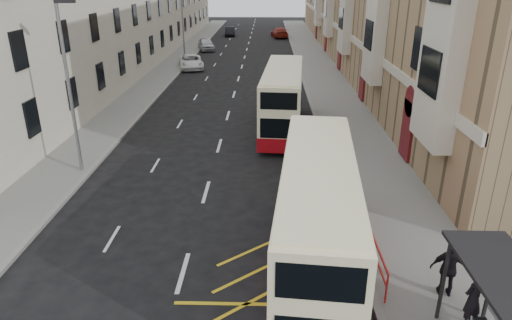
{
  "coord_description": "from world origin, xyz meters",
  "views": [
    {
      "loc": [
        2.73,
        -8.43,
        9.12
      ],
      "look_at": [
        2.29,
        8.94,
        2.01
      ],
      "focal_mm": 32.0,
      "sensor_mm": 36.0,
      "label": 1
    }
  ],
  "objects_px": {
    "car_dark": "(230,31)",
    "pedestrian_far": "(449,269)",
    "white_van": "(191,62)",
    "street_lamp_far": "(183,19)",
    "double_decker_rear": "(283,99)",
    "double_decker_front": "(317,217)",
    "car_red": "(279,33)",
    "pedestrian_near": "(473,299)",
    "car_silver": "(206,44)",
    "street_lamp_near": "(69,80)"
  },
  "relations": [
    {
      "from": "double_decker_rear",
      "to": "car_dark",
      "type": "bearing_deg",
      "value": 102.86
    },
    {
      "from": "street_lamp_near",
      "to": "car_red",
      "type": "xyz_separation_m",
      "value": [
        10.86,
        51.97,
        -3.88
      ]
    },
    {
      "from": "pedestrian_near",
      "to": "car_dark",
      "type": "height_order",
      "value": "pedestrian_near"
    },
    {
      "from": "white_van",
      "to": "car_dark",
      "type": "distance_m",
      "value": 27.09
    },
    {
      "from": "car_silver",
      "to": "car_dark",
      "type": "xyz_separation_m",
      "value": [
        1.86,
        14.72,
        -0.09
      ]
    },
    {
      "from": "street_lamp_near",
      "to": "pedestrian_near",
      "type": "height_order",
      "value": "street_lamp_near"
    },
    {
      "from": "pedestrian_near",
      "to": "car_silver",
      "type": "xyz_separation_m",
      "value": [
        -13.52,
        49.48,
        -0.23
      ]
    },
    {
      "from": "double_decker_front",
      "to": "car_red",
      "type": "height_order",
      "value": "double_decker_front"
    },
    {
      "from": "street_lamp_near",
      "to": "white_van",
      "type": "distance_m",
      "value": 27.13
    },
    {
      "from": "street_lamp_near",
      "to": "street_lamp_far",
      "type": "distance_m",
      "value": 30.0
    },
    {
      "from": "car_dark",
      "to": "street_lamp_near",
      "type": "bearing_deg",
      "value": -99.34
    },
    {
      "from": "double_decker_rear",
      "to": "pedestrian_far",
      "type": "distance_m",
      "value": 16.65
    },
    {
      "from": "double_decker_front",
      "to": "double_decker_rear",
      "type": "height_order",
      "value": "double_decker_front"
    },
    {
      "from": "car_dark",
      "to": "pedestrian_near",
      "type": "bearing_deg",
      "value": -85.85
    },
    {
      "from": "street_lamp_far",
      "to": "car_red",
      "type": "bearing_deg",
      "value": 63.69
    },
    {
      "from": "pedestrian_far",
      "to": "car_red",
      "type": "bearing_deg",
      "value": -74.86
    },
    {
      "from": "street_lamp_far",
      "to": "white_van",
      "type": "height_order",
      "value": "street_lamp_far"
    },
    {
      "from": "car_silver",
      "to": "car_red",
      "type": "xyz_separation_m",
      "value": [
        9.71,
        12.84,
        -0.02
      ]
    },
    {
      "from": "street_lamp_near",
      "to": "white_van",
      "type": "xyz_separation_m",
      "value": [
        1.15,
        26.82,
        -3.94
      ]
    },
    {
      "from": "street_lamp_near",
      "to": "double_decker_front",
      "type": "height_order",
      "value": "street_lamp_near"
    },
    {
      "from": "pedestrian_far",
      "to": "car_red",
      "type": "height_order",
      "value": "pedestrian_far"
    },
    {
      "from": "street_lamp_near",
      "to": "double_decker_rear",
      "type": "distance_m",
      "value": 12.48
    },
    {
      "from": "pedestrian_near",
      "to": "pedestrian_far",
      "type": "bearing_deg",
      "value": -106.38
    },
    {
      "from": "white_van",
      "to": "pedestrian_far",
      "type": "bearing_deg",
      "value": -82.51
    },
    {
      "from": "street_lamp_far",
      "to": "car_silver",
      "type": "height_order",
      "value": "street_lamp_far"
    },
    {
      "from": "double_decker_front",
      "to": "pedestrian_near",
      "type": "xyz_separation_m",
      "value": [
        3.98,
        -2.63,
        -0.98
      ]
    },
    {
      "from": "double_decker_front",
      "to": "double_decker_rear",
      "type": "bearing_deg",
      "value": 98.05
    },
    {
      "from": "car_dark",
      "to": "car_red",
      "type": "bearing_deg",
      "value": -19.62
    },
    {
      "from": "car_dark",
      "to": "double_decker_front",
      "type": "bearing_deg",
      "value": -89.04
    },
    {
      "from": "pedestrian_near",
      "to": "white_van",
      "type": "xyz_separation_m",
      "value": [
        -13.52,
        37.17,
        -0.32
      ]
    },
    {
      "from": "double_decker_front",
      "to": "car_silver",
      "type": "height_order",
      "value": "double_decker_front"
    },
    {
      "from": "street_lamp_far",
      "to": "double_decker_rear",
      "type": "relative_size",
      "value": 0.81
    },
    {
      "from": "car_dark",
      "to": "pedestrian_far",
      "type": "bearing_deg",
      "value": -85.8
    },
    {
      "from": "white_van",
      "to": "car_red",
      "type": "relative_size",
      "value": 0.96
    },
    {
      "from": "double_decker_rear",
      "to": "double_decker_front",
      "type": "bearing_deg",
      "value": -83.07
    },
    {
      "from": "street_lamp_near",
      "to": "car_red",
      "type": "bearing_deg",
      "value": 78.2
    },
    {
      "from": "pedestrian_far",
      "to": "white_van",
      "type": "relative_size",
      "value": 0.37
    },
    {
      "from": "street_lamp_far",
      "to": "pedestrian_far",
      "type": "bearing_deg",
      "value": -69.65
    },
    {
      "from": "street_lamp_near",
      "to": "car_dark",
      "type": "bearing_deg",
      "value": 86.8
    },
    {
      "from": "white_van",
      "to": "street_lamp_far",
      "type": "bearing_deg",
      "value": 96.98
    },
    {
      "from": "double_decker_rear",
      "to": "pedestrian_near",
      "type": "bearing_deg",
      "value": -70.62
    },
    {
      "from": "pedestrian_far",
      "to": "car_red",
      "type": "relative_size",
      "value": 0.35
    },
    {
      "from": "car_silver",
      "to": "street_lamp_far",
      "type": "bearing_deg",
      "value": -111.27
    },
    {
      "from": "street_lamp_near",
      "to": "car_red",
      "type": "distance_m",
      "value": 53.23
    },
    {
      "from": "street_lamp_far",
      "to": "pedestrian_near",
      "type": "bearing_deg",
      "value": -70.02
    },
    {
      "from": "double_decker_rear",
      "to": "pedestrian_near",
      "type": "height_order",
      "value": "double_decker_rear"
    },
    {
      "from": "double_decker_rear",
      "to": "car_dark",
      "type": "distance_m",
      "value": 47.44
    },
    {
      "from": "pedestrian_near",
      "to": "white_van",
      "type": "height_order",
      "value": "pedestrian_near"
    },
    {
      "from": "street_lamp_far",
      "to": "double_decker_front",
      "type": "relative_size",
      "value": 0.8
    },
    {
      "from": "street_lamp_far",
      "to": "pedestrian_far",
      "type": "relative_size",
      "value": 4.37
    }
  ]
}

